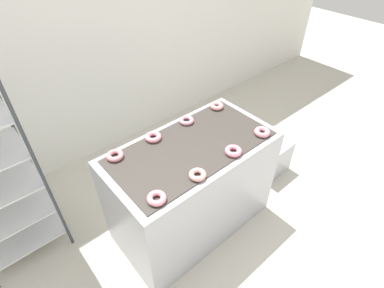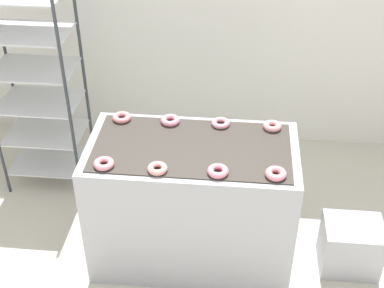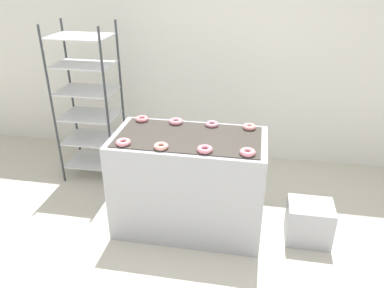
% 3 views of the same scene
% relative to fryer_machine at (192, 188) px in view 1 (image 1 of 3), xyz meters
% --- Properties ---
extents(ground_plane, '(14.00, 14.00, 0.00)m').
position_rel_fryer_machine_xyz_m(ground_plane, '(-0.00, -0.60, -0.46)').
color(ground_plane, beige).
extents(wall_back, '(8.00, 0.05, 2.80)m').
position_rel_fryer_machine_xyz_m(wall_back, '(-0.00, 1.52, 0.94)').
color(wall_back, silver).
rests_on(wall_back, ground_plane).
extents(fryer_machine, '(1.33, 0.70, 0.93)m').
position_rel_fryer_machine_xyz_m(fryer_machine, '(0.00, 0.00, 0.00)').
color(fryer_machine, '#A8AAB2').
rests_on(fryer_machine, ground_plane).
extents(glaze_bin, '(0.39, 0.32, 0.37)m').
position_rel_fryer_machine_xyz_m(glaze_bin, '(1.09, -0.02, -0.28)').
color(glaze_bin, '#A8AAB2').
rests_on(glaze_bin, ground_plane).
extents(donut_near_left, '(0.12, 0.12, 0.04)m').
position_rel_fryer_machine_xyz_m(donut_near_left, '(-0.50, -0.25, 0.48)').
color(donut_near_left, pink).
rests_on(donut_near_left, fryer_machine).
extents(donut_near_midleft, '(0.12, 0.12, 0.04)m').
position_rel_fryer_machine_xyz_m(donut_near_midleft, '(-0.18, -0.26, 0.48)').
color(donut_near_midleft, '#E3968C').
rests_on(donut_near_midleft, fryer_machine).
extents(donut_near_midright, '(0.12, 0.12, 0.04)m').
position_rel_fryer_machine_xyz_m(donut_near_midright, '(0.17, -0.25, 0.48)').
color(donut_near_midright, pink).
rests_on(donut_near_midright, fryer_machine).
extents(donut_near_right, '(0.12, 0.12, 0.04)m').
position_rel_fryer_machine_xyz_m(donut_near_right, '(0.51, -0.25, 0.48)').
color(donut_near_right, pink).
rests_on(donut_near_right, fryer_machine).
extents(donut_far_left, '(0.12, 0.12, 0.04)m').
position_rel_fryer_machine_xyz_m(donut_far_left, '(-0.50, 0.26, 0.48)').
color(donut_far_left, '#DB8187').
rests_on(donut_far_left, fryer_machine).
extents(donut_far_midleft, '(0.13, 0.13, 0.04)m').
position_rel_fryer_machine_xyz_m(donut_far_midleft, '(-0.17, 0.26, 0.48)').
color(donut_far_midleft, pink).
rests_on(donut_far_midleft, fryer_machine).
extents(donut_far_midright, '(0.12, 0.12, 0.03)m').
position_rel_fryer_machine_xyz_m(donut_far_midright, '(0.16, 0.26, 0.48)').
color(donut_far_midright, pink).
rests_on(donut_far_midright, fryer_machine).
extents(donut_far_right, '(0.12, 0.12, 0.04)m').
position_rel_fryer_machine_xyz_m(donut_far_right, '(0.50, 0.25, 0.48)').
color(donut_far_right, pink).
rests_on(donut_far_right, fryer_machine).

